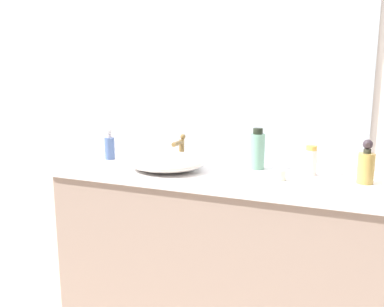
{
  "coord_description": "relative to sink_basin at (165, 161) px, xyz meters",
  "views": [
    {
      "loc": [
        0.47,
        -1.31,
        1.34
      ],
      "look_at": [
        -0.23,
        0.39,
        0.98
      ],
      "focal_mm": 37.55,
      "sensor_mm": 36.0,
      "label": 1
    }
  ],
  "objects": [
    {
      "name": "bathroom_wall_rear",
      "position": [
        0.35,
        0.38,
        0.36
      ],
      "size": [
        6.0,
        0.06,
        2.6
      ],
      "primitive_type": "cube",
      "color": "silver",
      "rests_on": "ground"
    },
    {
      "name": "vanity_counter",
      "position": [
        0.24,
        0.06,
        -0.49
      ],
      "size": [
        1.53,
        0.55,
        0.9
      ],
      "color": "gray",
      "rests_on": "ground"
    },
    {
      "name": "wall_mirror_panel",
      "position": [
        0.24,
        0.34,
        0.42
      ],
      "size": [
        1.29,
        0.01,
        0.93
      ],
      "primitive_type": "cube",
      "color": "#B2BCC6",
      "rests_on": "vanity_counter"
    },
    {
      "name": "sink_basin",
      "position": [
        0.0,
        0.0,
        0.0
      ],
      "size": [
        0.38,
        0.33,
        0.08
      ],
      "primitive_type": "ellipsoid",
      "color": "silver",
      "rests_on": "vanity_counter"
    },
    {
      "name": "faucet",
      "position": [
        0.0,
        0.18,
        0.04
      ],
      "size": [
        0.03,
        0.13,
        0.14
      ],
      "color": "olive",
      "rests_on": "vanity_counter"
    },
    {
      "name": "soap_dispenser",
      "position": [
        0.87,
        0.09,
        0.04
      ],
      "size": [
        0.07,
        0.07,
        0.18
      ],
      "color": "#B39145",
      "rests_on": "vanity_counter"
    },
    {
      "name": "lotion_bottle",
      "position": [
        -0.38,
        0.11,
        0.03
      ],
      "size": [
        0.05,
        0.05,
        0.16
      ],
      "color": "#4D689F",
      "rests_on": "vanity_counter"
    },
    {
      "name": "perfume_bottle",
      "position": [
        0.65,
        0.15,
        0.02
      ],
      "size": [
        0.06,
        0.06,
        0.14
      ],
      "color": "silver",
      "rests_on": "vanity_counter"
    },
    {
      "name": "spray_can",
      "position": [
        0.4,
        0.18,
        0.05
      ],
      "size": [
        0.07,
        0.07,
        0.2
      ],
      "color": "#6FA288",
      "rests_on": "vanity_counter"
    },
    {
      "name": "candle_jar",
      "position": [
        0.54,
        0.01,
        -0.02
      ],
      "size": [
        0.05,
        0.05,
        0.05
      ],
      "primitive_type": "cylinder",
      "color": "silver",
      "rests_on": "vanity_counter"
    }
  ]
}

